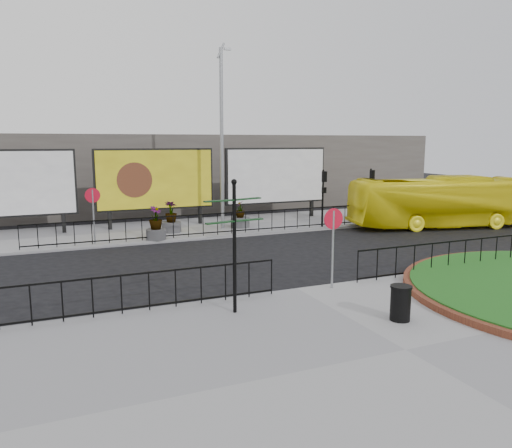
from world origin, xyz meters
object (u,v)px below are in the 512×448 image
billboard_mid (155,180)px  fingerpost_sign (234,233)px  bus (441,202)px  planter_c (240,218)px  litter_bin (400,303)px  lamp_post (222,136)px  planter_a (156,226)px  planter_b (171,220)px

billboard_mid → fingerpost_sign: 14.30m
bus → planter_c: size_ratio=7.11×
billboard_mid → litter_bin: (2.58, -16.46, -2.03)m
billboard_mid → fingerpost_sign: billboard_mid is taller
lamp_post → planter_a: (-3.81, -1.60, -4.09)m
billboard_mid → planter_b: (0.30, -1.97, -1.88)m
lamp_post → planter_c: lamp_post is taller
litter_bin → planter_c: (1.40, 14.49, 0.01)m
billboard_mid → planter_c: billboard_mid is taller
fingerpost_sign → planter_c: (5.01, 12.29, -1.66)m
planter_a → planter_b: size_ratio=0.99×
litter_bin → planter_b: size_ratio=0.57×
fingerpost_sign → planter_b: size_ratio=2.24×
litter_bin → planter_a: bearing=104.7°
litter_bin → fingerpost_sign: bearing=148.6°
billboard_mid → bus: 15.22m
planter_a → planter_c: planter_a is taller
planter_c → planter_b: bearing=180.0°
bus → planter_a: bus is taller
lamp_post → litter_bin: size_ratio=10.29×
bus → planter_c: (-10.09, 3.70, -0.79)m
lamp_post → litter_bin: (-0.43, -14.49, -4.25)m
billboard_mid → planter_a: size_ratio=4.01×
planter_a → planter_b: 1.95m
bus → planter_b: bearing=88.7°
billboard_mid → lamp_post: (3.01, -1.97, 2.23)m
litter_bin → planter_a: size_ratio=0.58×
lamp_post → bus: (11.06, -3.70, -3.45)m
litter_bin → planter_b: (-2.28, 14.49, 0.15)m
planter_b → litter_bin: bearing=-81.1°
billboard_mid → planter_b: size_ratio=3.96×
litter_bin → planter_c: planter_c is taller
planter_a → planter_b: (1.11, 1.60, -0.02)m
fingerpost_sign → bus: bearing=24.0°
litter_bin → bus: 15.78m
billboard_mid → lamp_post: bearing=-33.3°
lamp_post → planter_b: lamp_post is taller
bus → litter_bin: bearing=147.0°
fingerpost_sign → planter_a: size_ratio=2.27×
fingerpost_sign → planter_b: fingerpost_sign is taller
lamp_post → fingerpost_sign: size_ratio=2.63×
planter_c → fingerpost_sign: bearing=-112.2°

